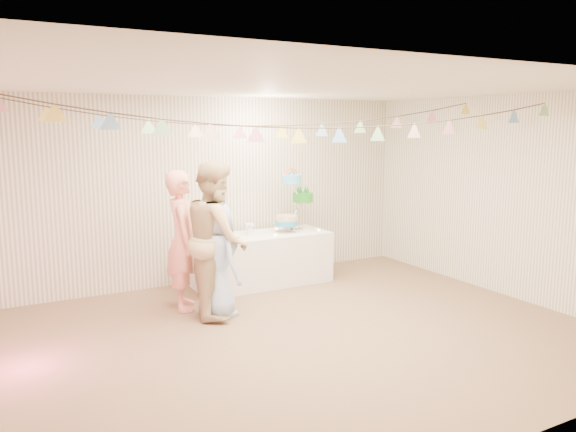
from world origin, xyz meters
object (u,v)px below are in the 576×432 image
person_adult_b (216,238)px  person_child (218,260)px  cake_stand (294,199)px  person_adult_a (183,240)px  table (262,259)px

person_adult_b → person_child: person_adult_b is taller
cake_stand → person_adult_a: (-1.85, -0.56, -0.32)m
table → person_child: (-1.05, -0.98, 0.32)m
table → cake_stand: (0.55, 0.05, 0.81)m
table → person_child: person_child is taller
table → cake_stand: cake_stand is taller
person_adult_a → person_child: 0.56m
person_adult_b → person_child: bearing=179.3°
person_adult_a → person_adult_b: size_ratio=0.93×
table → person_child: 1.47m
person_adult_b → person_child: 0.25m
table → person_adult_a: 1.48m
person_adult_b → cake_stand: bearing=-44.0°
cake_stand → person_adult_a: 1.96m
person_adult_b → person_adult_a: bearing=51.8°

